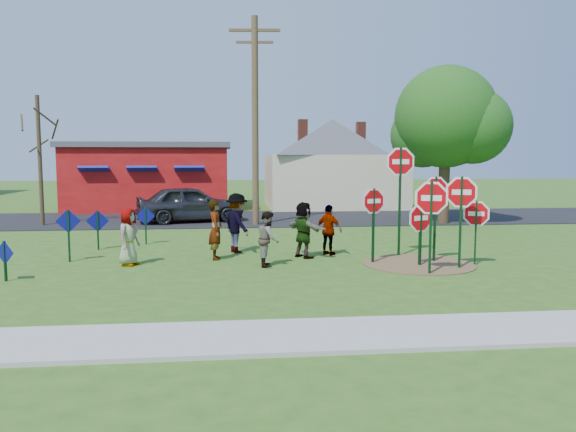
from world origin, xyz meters
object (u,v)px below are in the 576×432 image
(leafy_tree, at_px, (448,123))
(person_a, at_px, (128,237))
(stop_sign_a, at_px, (431,206))
(stop_sign_b, at_px, (400,173))
(suv, at_px, (190,204))
(utility_pole, at_px, (255,117))
(stop_sign_d, at_px, (435,197))
(stop_sign_c, at_px, (461,201))
(person_b, at_px, (216,230))

(leafy_tree, bearing_deg, person_a, -145.66)
(stop_sign_a, bearing_deg, stop_sign_b, 104.75)
(suv, relative_size, leafy_tree, 0.69)
(utility_pole, bearing_deg, stop_sign_d, -63.19)
(stop_sign_d, xyz_separation_m, leafy_tree, (3.99, 9.16, 2.73))
(suv, xyz_separation_m, leafy_tree, (11.80, -1.70, 3.75))
(stop_sign_d, height_order, person_a, stop_sign_d)
(stop_sign_c, distance_m, stop_sign_d, 1.11)
(stop_sign_c, bearing_deg, suv, 139.55)
(stop_sign_a, bearing_deg, stop_sign_d, 81.40)
(stop_sign_c, distance_m, suv, 14.47)
(person_a, distance_m, utility_pole, 10.72)
(stop_sign_a, bearing_deg, person_b, 169.07)
(utility_pole, bearing_deg, stop_sign_a, -70.19)
(stop_sign_b, height_order, suv, stop_sign_b)
(utility_pole, bearing_deg, suv, 155.23)
(stop_sign_b, height_order, person_a, stop_sign_b)
(person_b, bearing_deg, stop_sign_b, -90.48)
(stop_sign_b, distance_m, stop_sign_c, 2.49)
(suv, bearing_deg, person_b, 174.36)
(stop_sign_c, distance_m, utility_pole, 12.08)
(stop_sign_b, xyz_separation_m, person_a, (-8.11, -0.68, -1.76))
(stop_sign_c, relative_size, person_b, 1.50)
(leafy_tree, bearing_deg, suv, 171.79)
(stop_sign_a, xyz_separation_m, utility_pole, (-4.03, 11.18, 3.05))
(suv, bearing_deg, stop_sign_a, -164.60)
(person_a, height_order, person_b, person_b)
(stop_sign_a, height_order, stop_sign_d, stop_sign_d)
(stop_sign_c, bearing_deg, stop_sign_d, 122.44)
(stop_sign_a, height_order, person_b, stop_sign_a)
(stop_sign_b, height_order, utility_pole, utility_pole)
(stop_sign_b, relative_size, stop_sign_d, 1.33)
(stop_sign_a, distance_m, leafy_tree, 12.20)
(stop_sign_d, bearing_deg, person_a, 174.89)
(stop_sign_d, bearing_deg, stop_sign_c, -75.32)
(stop_sign_b, distance_m, utility_pole, 9.59)
(person_b, relative_size, leafy_tree, 0.25)
(person_a, xyz_separation_m, suv, (1.03, 10.47, 0.07))
(stop_sign_d, height_order, suv, stop_sign_d)
(stop_sign_a, height_order, suv, stop_sign_a)
(stop_sign_a, bearing_deg, suv, 134.63)
(person_a, relative_size, person_b, 0.91)
(person_b, distance_m, utility_pole, 9.42)
(person_b, bearing_deg, person_a, 104.80)
(stop_sign_c, xyz_separation_m, person_a, (-9.16, 1.46, -1.05))
(stop_sign_c, bearing_deg, person_b, 177.65)
(stop_sign_c, relative_size, leafy_tree, 0.38)
(person_a, xyz_separation_m, person_b, (2.44, 0.67, 0.08))
(person_a, height_order, suv, suv)
(stop_sign_a, bearing_deg, stop_sign_c, 46.23)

